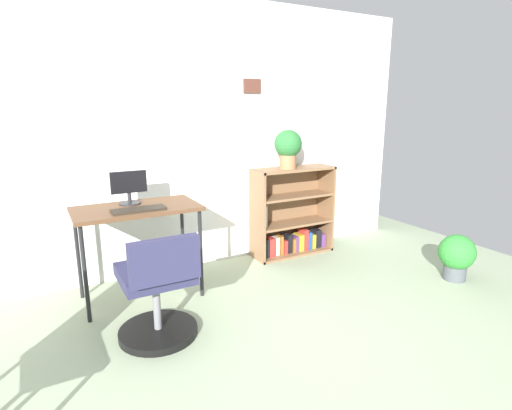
{
  "coord_description": "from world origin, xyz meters",
  "views": [
    {
      "loc": [
        -1.08,
        -1.42,
        1.5
      ],
      "look_at": [
        0.51,
        1.44,
        0.7
      ],
      "focal_mm": 28.63,
      "sensor_mm": 36.0,
      "label": 1
    }
  ],
  "objects": [
    {
      "name": "office_chair",
      "position": [
        -0.46,
        0.99,
        0.32
      ],
      "size": [
        0.52,
        0.55,
        0.75
      ],
      "color": "black",
      "rests_on": "ground_plane"
    },
    {
      "name": "wall_back",
      "position": [
        0.0,
        2.15,
        1.22
      ],
      "size": [
        5.2,
        0.12,
        2.44
      ],
      "color": "white",
      "rests_on": "ground_plane"
    },
    {
      "name": "potted_plant_floor",
      "position": [
        2.09,
        0.67,
        0.23
      ],
      "size": [
        0.31,
        0.31,
        0.41
      ],
      "color": "#474C51",
      "rests_on": "ground_plane"
    },
    {
      "name": "bookshelf_low",
      "position": [
        1.2,
        1.95,
        0.38
      ],
      "size": [
        0.85,
        0.3,
        0.9
      ],
      "color": "brown",
      "rests_on": "ground_plane"
    },
    {
      "name": "monitor",
      "position": [
        -0.44,
        1.78,
        0.88
      ],
      "size": [
        0.28,
        0.17,
        0.26
      ],
      "color": "#262628",
      "rests_on": "desk"
    },
    {
      "name": "keyboard",
      "position": [
        -0.43,
        1.54,
        0.75
      ],
      "size": [
        0.39,
        0.14,
        0.02
      ],
      "primitive_type": "cube",
      "color": "black",
      "rests_on": "desk"
    },
    {
      "name": "desk",
      "position": [
        -0.41,
        1.67,
        0.67
      ],
      "size": [
        0.93,
        0.51,
        0.75
      ],
      "color": "brown",
      "rests_on": "ground_plane"
    },
    {
      "name": "potted_plant_on_shelf",
      "position": [
        1.12,
        1.9,
        1.11
      ],
      "size": [
        0.27,
        0.27,
        0.38
      ],
      "color": "#9E6642",
      "rests_on": "bookshelf_low"
    },
    {
      "name": "ground_plane",
      "position": [
        0.0,
        0.0,
        0.0
      ],
      "size": [
        6.24,
        6.24,
        0.0
      ],
      "primitive_type": "plane",
      "color": "gray"
    }
  ]
}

